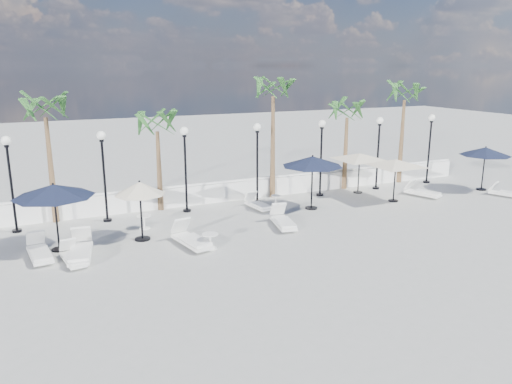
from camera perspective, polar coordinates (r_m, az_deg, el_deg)
name	(u,v)px	position (r m, az deg, el deg)	size (l,w,h in m)	color
ground	(330,246)	(18.57, 8.48, -6.16)	(100.00, 100.00, 0.00)	#9E9E99
balustrade	(249,189)	(24.78, -0.81, 0.33)	(26.00, 0.30, 1.01)	white
lamppost_0	(10,171)	(21.47, -26.34, 2.20)	(0.36, 0.36, 3.84)	black
lamppost_1	(103,164)	(21.60, -17.06, 3.12)	(0.36, 0.36, 3.84)	black
lamppost_2	(185,157)	(22.28, -8.10, 3.94)	(0.36, 0.36, 3.84)	black
lamppost_3	(257,152)	(23.47, 0.15, 4.60)	(0.36, 0.36, 3.84)	black
lamppost_4	(321,147)	(25.10, 7.47, 5.11)	(0.36, 0.36, 3.84)	black
lamppost_5	(379,143)	(27.08, 13.83, 5.48)	(0.36, 0.36, 3.84)	black
lamppost_6	(430,139)	(29.35, 19.27, 5.75)	(0.36, 0.36, 3.84)	black
palm_0	(45,114)	(21.97, -22.94, 8.20)	(2.60, 2.60, 5.50)	brown
palm_1	(157,128)	(22.62, -11.24, 7.19)	(2.60, 2.60, 4.70)	brown
palm_2	(273,94)	(24.41, 1.98, 11.16)	(2.60, 2.60, 6.10)	brown
palm_3	(347,115)	(26.67, 10.38, 8.69)	(2.60, 2.60, 4.90)	brown
palm_4	(405,98)	(28.86, 16.62, 10.29)	(2.60, 2.60, 5.70)	brown
lounger_0	(81,250)	(18.23, -19.42, -6.32)	(1.03, 2.24, 0.81)	silver
lounger_1	(40,252)	(18.70, -23.49, -6.28)	(0.86, 2.01, 0.73)	silver
lounger_2	(73,257)	(17.89, -20.20, -7.00)	(0.80, 1.74, 0.63)	silver
lounger_3	(191,239)	(18.49, -7.40, -5.34)	(1.08, 2.19, 0.79)	silver
lounger_4	(283,221)	(20.50, 3.10, -3.31)	(1.01, 2.08, 0.75)	silver
lounger_5	(258,204)	(23.04, 0.21, -1.40)	(0.75, 1.74, 0.63)	silver
lounger_6	(422,192)	(26.57, 18.49, 0.01)	(1.17, 1.93, 0.69)	silver
lounger_7	(506,193)	(28.17, 26.66, -0.06)	(1.14, 1.69, 0.61)	silver
side_table_0	(210,240)	(18.09, -5.24, -5.45)	(0.59, 0.59, 0.57)	silver
side_table_1	(144,221)	(20.69, -12.65, -3.21)	(0.58, 0.58, 0.57)	silver
side_table_2	(276,199)	(23.71, 2.29, -0.81)	(0.46, 0.46, 0.45)	silver
parasol_navy_left	(54,191)	(18.73, -22.13, 0.10)	(2.81, 2.81, 2.48)	black
parasol_navy_mid	(313,162)	(22.72, 6.48, 3.48)	(2.81, 2.81, 2.52)	black
parasol_navy_right	(485,152)	(28.79, 24.75, 4.21)	(2.61, 2.61, 2.34)	black
parasol_cream_sq_a	(360,154)	(26.09, 11.78, 4.32)	(4.54, 4.54, 2.23)	black
parasol_cream_sq_b	(396,160)	(24.80, 15.71, 3.58)	(4.46, 4.46, 2.23)	black
parasol_cream_small	(140,189)	(18.98, -13.15, 0.32)	(1.89, 1.89, 2.31)	black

